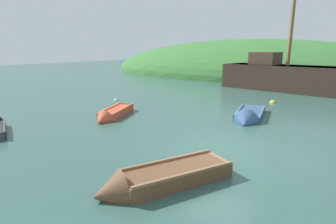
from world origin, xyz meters
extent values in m
plane|color=#33564C|center=(0.00, 0.00, 0.00)|extent=(120.00, 120.00, 0.00)
ellipsoid|color=#387033|center=(-9.80, 31.72, 0.00)|extent=(46.21, 27.48, 9.89)
cube|color=#38281E|center=(1.07, 15.99, 0.68)|extent=(15.62, 5.30, 2.96)
cube|color=#997A51|center=(1.07, 15.99, 2.11)|extent=(14.98, 4.96, 0.10)
cylinder|color=olive|center=(-1.21, 16.29, 6.83)|extent=(0.30, 0.30, 9.35)
cube|color=#4C3828|center=(-3.18, 16.55, 2.71)|extent=(2.49, 2.59, 1.10)
cube|color=brown|center=(-0.03, -2.91, 0.14)|extent=(2.35, 3.24, 0.52)
cone|color=brown|center=(-0.88, -4.62, 0.14)|extent=(1.27, 1.13, 1.05)
cube|color=#8E6242|center=(0.63, -1.58, 0.22)|extent=(0.94, 0.55, 0.36)
cube|color=#8E6242|center=(-0.27, -3.39, 0.34)|extent=(0.99, 0.61, 0.05)
cube|color=#8E6242|center=(0.21, -2.43, 0.34)|extent=(0.99, 0.61, 0.05)
cube|color=#8E6242|center=(-0.48, -2.68, 0.43)|extent=(1.41, 2.73, 0.07)
cube|color=#8E6242|center=(0.43, -3.14, 0.43)|extent=(1.41, 2.73, 0.07)
cube|color=#C64C2D|center=(-6.88, 1.55, 0.11)|extent=(1.83, 2.90, 0.46)
cone|color=#C64C2D|center=(-6.27, -0.06, 0.11)|extent=(1.06, 0.95, 0.87)
cube|color=#FF6E48|center=(-7.35, 2.79, 0.18)|extent=(0.81, 0.40, 0.32)
cube|color=#FF6E48|center=(-6.71, 1.10, 0.28)|extent=(0.85, 0.47, 0.05)
cube|color=#FF6E48|center=(-7.05, 2.00, 0.28)|extent=(0.85, 0.47, 0.05)
cube|color=#FF6E48|center=(-7.27, 1.40, 0.37)|extent=(1.03, 2.56, 0.07)
cube|color=#FF6E48|center=(-6.49, 1.70, 0.37)|extent=(1.03, 2.56, 0.07)
cube|color=#3B3B3B|center=(-8.57, -3.51, 0.32)|extent=(2.27, 1.05, 0.07)
cube|color=#335175|center=(-0.77, 5.59, 0.07)|extent=(1.86, 3.29, 0.38)
cone|color=#335175|center=(-0.40, 3.70, 0.07)|extent=(1.34, 0.97, 1.22)
cube|color=#4F75A1|center=(-1.06, 7.06, 0.13)|extent=(1.16, 0.34, 0.27)
cube|color=#4F75A1|center=(-0.67, 5.05, 0.20)|extent=(1.20, 0.40, 0.05)
cube|color=#4F75A1|center=(-0.87, 6.12, 0.20)|extent=(1.20, 0.40, 0.05)
cube|color=#4F75A1|center=(-1.36, 5.47, 0.29)|extent=(0.66, 3.00, 0.07)
cube|color=#4F75A1|center=(-0.18, 5.70, 0.29)|extent=(0.66, 3.00, 0.07)
sphere|color=white|center=(-9.92, 4.44, 0.00)|extent=(0.29, 0.29, 0.29)
sphere|color=yellow|center=(-0.65, 9.90, 0.00)|extent=(0.39, 0.39, 0.39)
camera|label=1|loc=(3.64, -8.54, 3.56)|focal=28.51mm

